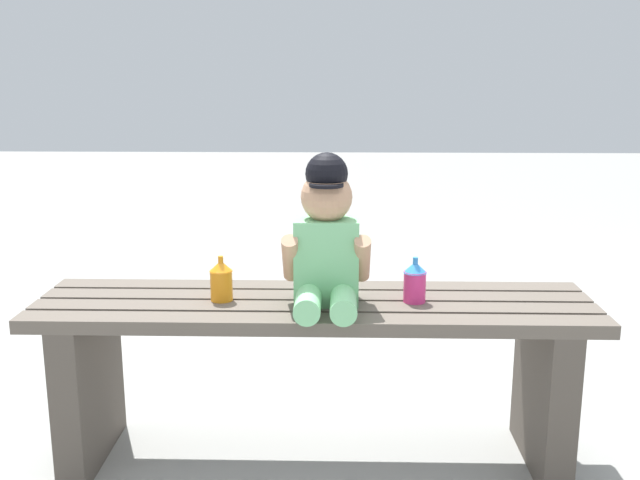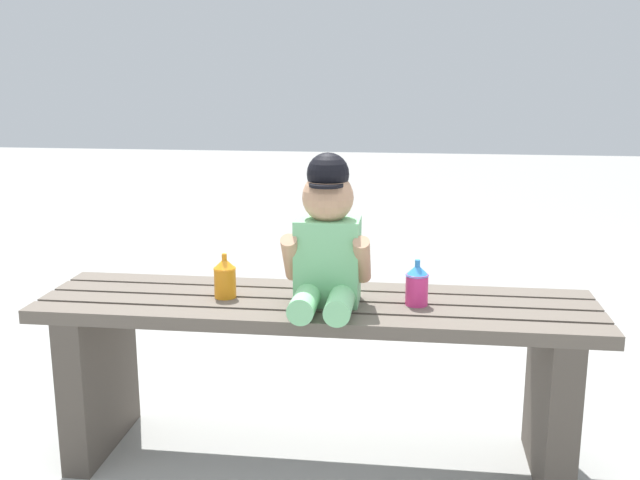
% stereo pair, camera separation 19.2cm
% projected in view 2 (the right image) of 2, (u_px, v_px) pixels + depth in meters
% --- Properties ---
extents(ground_plane, '(16.00, 16.00, 0.00)m').
position_uv_depth(ground_plane, '(317.00, 458.00, 2.12)').
color(ground_plane, '#999993').
extents(park_bench, '(1.52, 0.38, 0.48)m').
position_uv_depth(park_bench, '(316.00, 355.00, 2.04)').
color(park_bench, '#60564C').
rests_on(park_bench, ground_plane).
extents(child_figure, '(0.23, 0.27, 0.40)m').
position_uv_depth(child_figure, '(327.00, 240.00, 1.93)').
color(child_figure, '#7FCC8C').
rests_on(child_figure, park_bench).
extents(sippy_cup_left, '(0.06, 0.06, 0.12)m').
position_uv_depth(sippy_cup_left, '(225.00, 277.00, 2.02)').
color(sippy_cup_left, orange).
rests_on(sippy_cup_left, park_bench).
extents(sippy_cup_right, '(0.06, 0.06, 0.12)m').
position_uv_depth(sippy_cup_right, '(417.00, 284.00, 1.95)').
color(sippy_cup_right, '#E5337F').
rests_on(sippy_cup_right, park_bench).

